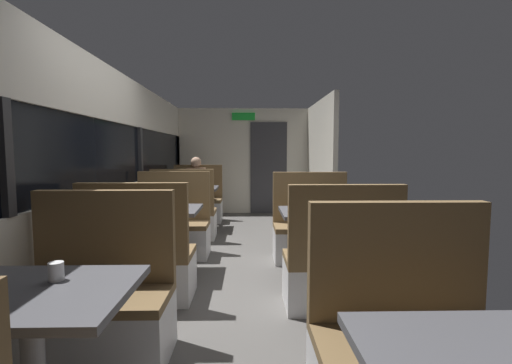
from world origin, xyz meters
name	(u,v)px	position (x,y,z in m)	size (l,w,h in m)	color
ground_plane	(239,281)	(0.00, 0.00, -0.01)	(3.30, 9.20, 0.02)	#514F4C
carriage_window_panel_left	(97,177)	(-1.45, 0.00, 1.11)	(0.09, 8.48, 2.30)	beige
carriage_end_bulkhead	(246,162)	(0.06, 4.19, 1.14)	(2.90, 0.11, 2.30)	beige
carriage_aisle_panel_right	(320,163)	(1.45, 3.00, 1.15)	(0.08, 2.40, 2.30)	beige
dining_table_near_window	(30,311)	(-0.89, -2.09, 0.64)	(0.90, 0.70, 0.74)	#9E9EA3
bench_near_window_facing_entry	(98,309)	(-0.89, -1.39, 0.33)	(0.95, 0.50, 1.10)	silver
dining_table_mid_window	(158,217)	(-0.89, 0.23, 0.64)	(0.90, 0.70, 0.74)	#9E9EA3
bench_mid_window_facing_end	(140,265)	(-0.89, -0.47, 0.33)	(0.95, 0.50, 1.10)	silver
bench_mid_window_facing_entry	(172,231)	(-0.89, 0.93, 0.33)	(0.95, 0.50, 1.10)	silver
dining_table_far_window	(192,193)	(-0.89, 2.54, 0.64)	(0.90, 0.70, 0.74)	#9E9EA3
bench_far_window_facing_end	(185,218)	(-0.89, 1.84, 0.33)	(0.95, 0.50, 1.10)	silver
bench_far_window_facing_entry	(197,205)	(-0.89, 3.24, 0.33)	(0.95, 0.50, 1.10)	silver
bench_front_aisle_facing_entry	(408,359)	(0.89, -1.99, 0.33)	(0.95, 0.50, 1.10)	silver
dining_table_rear_aisle	(323,220)	(0.89, 0.03, 0.64)	(0.90, 0.70, 0.74)	#9E9EA3
bench_rear_aisle_facing_end	(340,271)	(0.89, -0.67, 0.33)	(0.95, 0.50, 1.10)	silver
bench_rear_aisle_facing_entry	(311,234)	(0.89, 0.73, 0.33)	(0.95, 0.50, 1.10)	silver
seated_passenger	(197,194)	(-0.89, 3.17, 0.54)	(0.47, 0.55, 1.26)	#26262D
coffee_cup_primary	(56,271)	(-0.84, -1.97, 0.79)	(0.07, 0.07, 0.09)	white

